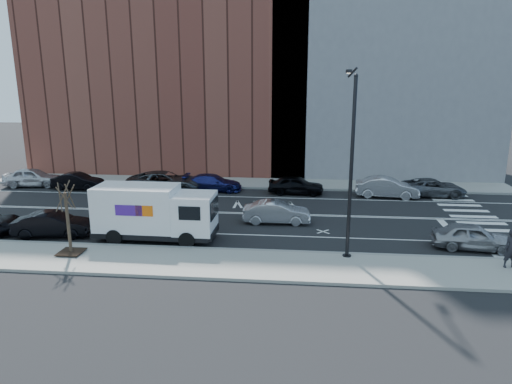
% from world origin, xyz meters
% --- Properties ---
extents(ground, '(120.00, 120.00, 0.00)m').
position_xyz_m(ground, '(0.00, 0.00, 0.00)').
color(ground, black).
rests_on(ground, ground).
extents(sidewalk_near, '(44.00, 3.60, 0.15)m').
position_xyz_m(sidewalk_near, '(0.00, -8.80, 0.07)').
color(sidewalk_near, gray).
rests_on(sidewalk_near, ground).
extents(sidewalk_far, '(44.00, 3.60, 0.15)m').
position_xyz_m(sidewalk_far, '(0.00, 8.80, 0.07)').
color(sidewalk_far, gray).
rests_on(sidewalk_far, ground).
extents(curb_near, '(44.00, 0.25, 0.17)m').
position_xyz_m(curb_near, '(0.00, -7.00, 0.08)').
color(curb_near, gray).
rests_on(curb_near, ground).
extents(curb_far, '(44.00, 0.25, 0.17)m').
position_xyz_m(curb_far, '(0.00, 7.00, 0.08)').
color(curb_far, gray).
rests_on(curb_far, ground).
extents(crosswalk, '(3.00, 14.00, 0.01)m').
position_xyz_m(crosswalk, '(16.00, 0.00, 0.00)').
color(crosswalk, white).
rests_on(crosswalk, ground).
extents(road_markings, '(40.00, 8.60, 0.01)m').
position_xyz_m(road_markings, '(0.00, 0.00, 0.00)').
color(road_markings, white).
rests_on(road_markings, ground).
extents(bldg_brick, '(26.00, 10.00, 22.00)m').
position_xyz_m(bldg_brick, '(-8.00, 15.60, 11.00)').
color(bldg_brick, brown).
rests_on(bldg_brick, ground).
extents(bldg_concrete, '(20.00, 10.00, 26.00)m').
position_xyz_m(bldg_concrete, '(12.00, 15.60, 13.00)').
color(bldg_concrete, slate).
rests_on(bldg_concrete, ground).
extents(streetlight, '(0.44, 4.02, 9.34)m').
position_xyz_m(streetlight, '(7.00, -6.91, 5.08)').
color(streetlight, black).
rests_on(streetlight, ground).
extents(street_tree, '(1.20, 1.20, 3.75)m').
position_xyz_m(street_tree, '(-7.00, -8.40, 1.45)').
color(street_tree, black).
rests_on(street_tree, ground).
extents(fedex_van, '(6.80, 2.51, 3.08)m').
position_xyz_m(fedex_van, '(-3.46, -5.60, 1.62)').
color(fedex_van, black).
rests_on(fedex_van, ground).
extents(far_parked_a, '(4.82, 2.44, 1.57)m').
position_xyz_m(far_parked_a, '(-17.69, 6.07, 0.79)').
color(far_parked_a, '#B8B8BD').
rests_on(far_parked_a, ground).
extents(far_parked_b, '(4.13, 1.57, 1.34)m').
position_xyz_m(far_parked_b, '(-13.49, 5.51, 0.67)').
color(far_parked_b, black).
rests_on(far_parked_b, ground).
extents(far_parked_c, '(6.24, 3.43, 1.65)m').
position_xyz_m(far_parked_c, '(-6.15, 5.30, 0.83)').
color(far_parked_c, '#424448').
rests_on(far_parked_c, ground).
extents(far_parked_d, '(4.65, 1.90, 1.35)m').
position_xyz_m(far_parked_d, '(-2.40, 6.00, 0.67)').
color(far_parked_d, navy).
rests_on(far_parked_d, ground).
extents(far_parked_e, '(4.36, 1.90, 1.46)m').
position_xyz_m(far_parked_e, '(4.27, 5.66, 0.73)').
color(far_parked_e, black).
rests_on(far_parked_e, ground).
extents(far_parked_f, '(4.84, 2.14, 1.55)m').
position_xyz_m(far_parked_f, '(11.19, 5.32, 0.77)').
color(far_parked_f, '#BBBAC0').
rests_on(far_parked_f, ground).
extents(far_parked_g, '(4.89, 2.31, 1.35)m').
position_xyz_m(far_parked_g, '(14.78, 6.01, 0.67)').
color(far_parked_g, '#4E5056').
rests_on(far_parked_g, ground).
extents(driving_sedan, '(4.24, 1.60, 1.38)m').
position_xyz_m(driving_sedan, '(3.15, -1.85, 0.69)').
color(driving_sedan, '#BBBBC0').
rests_on(driving_sedan, ground).
extents(near_parked_rear_a, '(4.49, 2.09, 1.42)m').
position_xyz_m(near_parked_rear_a, '(-9.45, -5.62, 0.71)').
color(near_parked_rear_a, black).
rests_on(near_parked_rear_a, ground).
extents(near_parked_front, '(4.29, 2.15, 1.40)m').
position_xyz_m(near_parked_front, '(13.75, -5.38, 0.70)').
color(near_parked_front, '#9C9BA0').
rests_on(near_parked_front, ground).
extents(pedestrian, '(0.71, 0.48, 1.88)m').
position_xyz_m(pedestrian, '(14.50, -8.10, 1.09)').
color(pedestrian, black).
rests_on(pedestrian, sidewalk_near).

